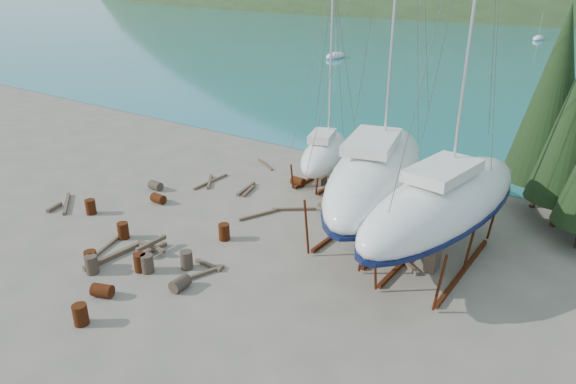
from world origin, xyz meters
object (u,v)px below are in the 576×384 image
Objects in this scene: large_sailboat_far at (444,202)px; small_sailboat_shore at (325,153)px; large_sailboat_near at (376,172)px; worker at (388,222)px.

large_sailboat_far reaches higher than small_sailboat_shore.
large_sailboat_near is 7.78m from small_sailboat_shore.
large_sailboat_near reaches higher than worker.
large_sailboat_near reaches higher than large_sailboat_far.
small_sailboat_shore is at bearing 127.11° from large_sailboat_near.
large_sailboat_near is 10.94× the size of worker.
large_sailboat_near reaches higher than small_sailboat_shore.
large_sailboat_far is (4.00, -1.21, -0.19)m from large_sailboat_near.
small_sailboat_shore is at bearing 65.86° from worker.
large_sailboat_far is 11.70m from small_sailboat_shore.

